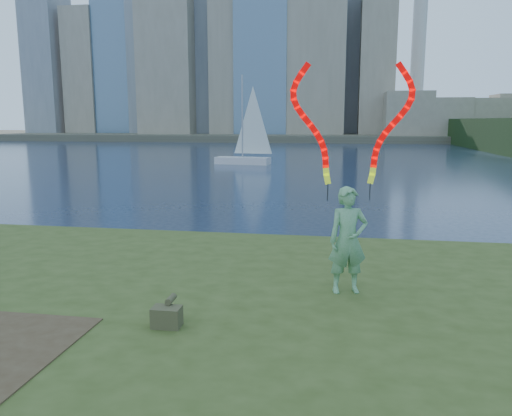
# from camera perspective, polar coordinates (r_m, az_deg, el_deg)

# --- Properties ---
(ground) EXTENTS (320.00, 320.00, 0.00)m
(ground) POSITION_cam_1_polar(r_m,az_deg,el_deg) (9.54, -8.83, -13.28)
(ground) COLOR #18253D
(ground) RESTS_ON ground
(grassy_knoll) EXTENTS (20.00, 18.00, 0.80)m
(grassy_knoll) POSITION_cam_1_polar(r_m,az_deg,el_deg) (7.47, -14.71, -17.54)
(grassy_knoll) COLOR #3A491A
(grassy_knoll) RESTS_ON ground
(far_shore) EXTENTS (320.00, 40.00, 1.20)m
(far_shore) POSITION_cam_1_polar(r_m,az_deg,el_deg) (103.38, 8.09, 8.14)
(far_shore) COLOR #4D4838
(far_shore) RESTS_ON ground
(woman_with_ribbons) EXTENTS (2.07, 0.72, 4.20)m
(woman_with_ribbons) POSITION_cam_1_polar(r_m,az_deg,el_deg) (8.62, 10.55, -0.58)
(woman_with_ribbons) COLOR #1B7422
(woman_with_ribbons) RESTS_ON grassy_knoll
(canvas_bag) EXTENTS (0.42, 0.48, 0.40)m
(canvas_bag) POSITION_cam_1_polar(r_m,az_deg,el_deg) (7.49, -10.13, -12.01)
(canvas_bag) COLOR #444527
(canvas_bag) RESTS_ON grassy_knoll
(sailboat) EXTENTS (5.05, 2.12, 7.58)m
(sailboat) POSITION_cam_1_polar(r_m,az_deg,el_deg) (43.19, -1.22, 6.74)
(sailboat) COLOR silver
(sailboat) RESTS_ON ground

